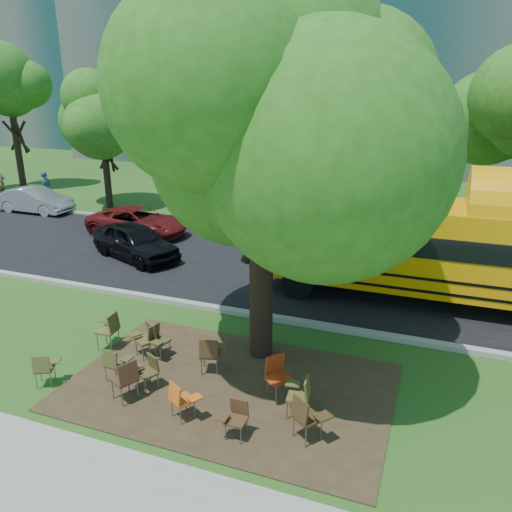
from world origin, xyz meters
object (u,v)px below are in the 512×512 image
at_px(chair_9, 146,336).
at_px(chair_10, 157,338).
at_px(chair_7, 306,415).
at_px(chair_11, 211,352).
at_px(chair_0, 44,367).
at_px(chair_4, 181,398).
at_px(school_bus, 500,253).
at_px(main_tree, 262,135).
at_px(chair_2, 127,376).
at_px(chair_8, 110,327).
at_px(black_car, 135,241).
at_px(chair_5, 236,415).
at_px(bg_car_silver, 35,200).
at_px(chair_6, 301,392).
at_px(chair_12, 277,373).
at_px(bg_car_red, 138,222).
at_px(pedestrian_a, 47,189).
at_px(chair_3, 148,369).
at_px(chair_1, 115,362).

distance_m(chair_9, chair_10, 0.28).
xyz_separation_m(chair_7, chair_11, (-2.66, 1.49, -0.01)).
relative_size(chair_0, chair_10, 0.94).
bearing_deg(chair_4, school_bus, 81.91).
relative_size(main_tree, chair_2, 9.26).
relative_size(chair_7, chair_8, 0.97).
bearing_deg(school_bus, chair_2, -134.58).
height_order(chair_9, black_car, black_car).
xyz_separation_m(chair_2, chair_8, (-1.70, 1.75, 0.01)).
bearing_deg(chair_11, chair_5, -69.52).
distance_m(chair_4, chair_10, 2.61).
distance_m(main_tree, chair_2, 5.83).
xyz_separation_m(chair_9, bg_car_silver, (-13.45, 10.59, 0.14)).
xyz_separation_m(chair_5, black_car, (-7.59, 8.16, 0.21)).
height_order(chair_6, chair_12, chair_12).
bearing_deg(chair_5, chair_7, -164.97).
bearing_deg(chair_6, main_tree, 31.69).
height_order(chair_0, chair_7, chair_7).
height_order(chair_2, chair_5, chair_2).
relative_size(school_bus, chair_0, 15.73).
bearing_deg(bg_car_red, bg_car_silver, 79.01).
xyz_separation_m(chair_8, chair_10, (1.35, 0.02, -0.08)).
bearing_deg(chair_7, pedestrian_a, 179.19).
bearing_deg(pedestrian_a, chair_11, -141.02).
bearing_deg(chair_7, main_tree, 160.62).
height_order(main_tree, chair_8, main_tree).
bearing_deg(chair_2, chair_3, 7.51).
height_order(main_tree, chair_6, main_tree).
height_order(chair_7, chair_9, chair_7).
bearing_deg(chair_3, chair_6, -150.34).
bearing_deg(chair_5, main_tree, -78.59).
bearing_deg(chair_11, chair_12, -28.49).
height_order(chair_11, chair_12, chair_12).
bearing_deg(chair_5, bg_car_silver, -37.12).
xyz_separation_m(chair_9, pedestrian_a, (-13.96, 12.05, 0.43)).
height_order(chair_9, chair_12, chair_12).
bearing_deg(pedestrian_a, bg_car_silver, -174.14).
bearing_deg(bg_car_silver, chair_6, -123.27).
distance_m(chair_0, chair_12, 5.10).
bearing_deg(chair_9, pedestrian_a, -11.71).
xyz_separation_m(chair_9, chair_12, (3.53, -0.53, 0.06)).
bearing_deg(pedestrian_a, main_tree, -136.87).
bearing_deg(black_car, chair_9, -122.02).
xyz_separation_m(chair_5, chair_6, (0.96, 1.04, 0.07)).
xyz_separation_m(chair_5, chair_10, (-2.93, 2.03, 0.04)).
bearing_deg(chair_5, chair_2, -5.87).
relative_size(chair_9, chair_10, 1.03).
distance_m(chair_1, chair_4, 2.17).
height_order(main_tree, school_bus, main_tree).
bearing_deg(black_car, chair_1, -127.01).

